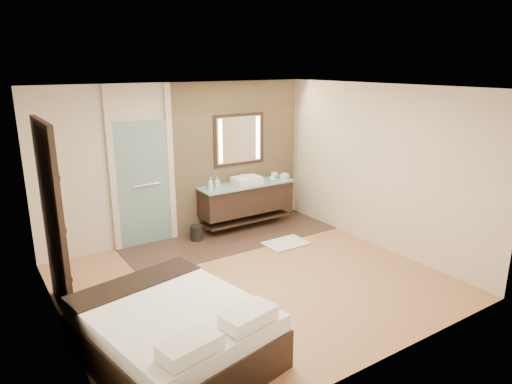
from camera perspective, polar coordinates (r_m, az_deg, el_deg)
floor at (r=6.64m, az=-0.38°, el=-11.07°), size 5.00×5.00×0.00m
tile_strip at (r=8.17m, az=-2.98°, el=-5.73°), size 3.80×1.30×0.01m
stone_wall at (r=8.54m, az=-2.29°, el=4.64°), size 2.60×0.08×2.70m
vanity at (r=8.48m, az=-1.21°, el=-0.79°), size 1.85×0.55×0.88m
mirror_unit at (r=8.44m, az=-2.12°, el=6.58°), size 1.06×0.04×0.96m
frosted_door at (r=7.81m, az=-13.94°, el=1.57°), size 1.10×0.12×2.70m
shoji_partition at (r=5.90m, az=-24.02°, el=-3.27°), size 0.06×1.20×2.40m
bed at (r=5.02m, az=-10.24°, el=-16.83°), size 1.90×2.21×0.75m
bath_mat at (r=7.91m, az=3.75°, el=-6.40°), size 0.72×0.50×0.02m
waste_bin at (r=8.08m, az=-7.45°, el=-5.11°), size 0.28×0.28×0.27m
tissue_box at (r=8.78m, az=3.62°, el=2.01°), size 0.15×0.15×0.10m
soap_bottle_a at (r=7.91m, az=-5.70°, el=0.97°), size 0.12×0.12×0.24m
soap_bottle_b at (r=8.17m, az=-4.88°, el=1.24°), size 0.10×0.10×0.18m
soap_bottle_c at (r=8.53m, az=2.06°, el=1.75°), size 0.12×0.12×0.14m
cup at (r=8.83m, az=2.29°, el=2.13°), size 0.17×0.17×0.10m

